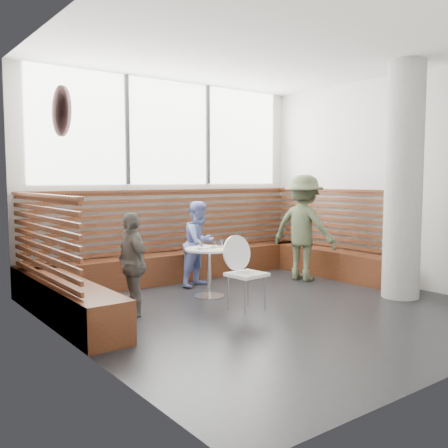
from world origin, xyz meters
TOP-DOWN VIEW (x-y plane):
  - room at (0.00, 0.00)m, footprint 5.00×5.00m
  - booth at (0.00, 1.77)m, footprint 5.00×2.50m
  - concrete_column at (1.85, -0.60)m, footprint 0.50×0.50m
  - wall_art at (-2.46, 0.40)m, footprint 0.03×0.50m
  - cafe_table at (-0.27, 0.98)m, footprint 0.66×0.66m
  - cafe_chair at (-0.30, 0.19)m, footprint 0.44×0.43m
  - adult_man at (1.63, 1.04)m, footprint 0.90×1.22m
  - child_back at (0.04, 1.67)m, footprint 0.76×0.67m
  - child_left at (-1.53, 0.79)m, footprint 0.36×0.75m
  - plate_near at (-0.34, 1.04)m, footprint 0.21×0.21m
  - plate_far at (-0.20, 1.10)m, footprint 0.22×0.22m
  - glass_left at (-0.44, 0.96)m, footprint 0.07×0.07m
  - glass_mid at (-0.20, 0.95)m, footprint 0.06×0.06m
  - glass_right at (-0.06, 1.01)m, footprint 0.07×0.07m
  - menu_card at (-0.23, 0.82)m, footprint 0.23×0.20m

SIDE VIEW (x-z plane):
  - booth at x=0.00m, z-range -0.31..1.13m
  - cafe_table at x=-0.27m, z-range 0.15..0.83m
  - cafe_chair at x=-0.30m, z-range 0.08..1.01m
  - child_left at x=-1.53m, z-range 0.00..1.24m
  - child_back at x=0.04m, z-range 0.00..1.30m
  - menu_card at x=-0.23m, z-range 0.68..0.68m
  - plate_near at x=-0.34m, z-range 0.68..0.69m
  - plate_far at x=-0.20m, z-range 0.68..0.70m
  - glass_mid at x=-0.20m, z-range 0.68..0.78m
  - glass_right at x=-0.06m, z-range 0.68..0.79m
  - glass_left at x=-0.44m, z-range 0.68..0.79m
  - adult_man at x=1.63m, z-range 0.00..1.70m
  - concrete_column at x=1.85m, z-range 0.00..3.20m
  - room at x=0.00m, z-range 0.00..3.20m
  - wall_art at x=-2.46m, z-range 2.05..2.55m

